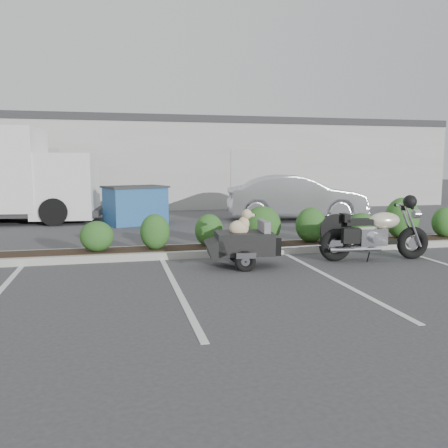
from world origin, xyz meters
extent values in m
plane|color=#38383A|center=(0.00, 0.00, 0.00)|extent=(90.00, 90.00, 0.00)
cube|color=#9E9E93|center=(1.00, 2.20, 0.07)|extent=(12.00, 1.00, 0.15)
cube|color=#9EA099|center=(0.00, 17.00, 2.00)|extent=(26.00, 10.00, 4.00)
torus|color=black|center=(1.92, 0.82, 0.34)|extent=(0.69, 0.23, 0.68)
torus|color=black|center=(3.59, 0.67, 0.34)|extent=(0.69, 0.23, 0.68)
cylinder|color=silver|center=(1.92, 0.82, 0.34)|extent=(0.29, 0.15, 0.28)
cylinder|color=silver|center=(3.59, 0.67, 0.34)|extent=(0.25, 0.12, 0.24)
cylinder|color=silver|center=(3.51, 0.58, 0.71)|extent=(0.44, 0.09, 0.90)
cylinder|color=silver|center=(3.52, 0.78, 0.71)|extent=(0.44, 0.09, 0.90)
cylinder|color=silver|center=(3.35, 0.69, 1.10)|extent=(0.10, 0.71, 0.03)
cylinder|color=silver|center=(3.64, 0.67, 0.94)|extent=(0.14, 0.19, 0.18)
sphere|color=black|center=(3.29, 0.39, 1.22)|extent=(0.29, 0.29, 0.26)
cube|color=silver|center=(2.68, 0.75, 0.49)|extent=(0.59, 0.39, 0.35)
cube|color=black|center=(2.78, 0.74, 0.36)|extent=(0.92, 0.18, 0.08)
ellipsoid|color=beige|center=(2.95, 0.73, 0.81)|extent=(0.70, 0.44, 0.34)
cube|color=black|center=(2.37, 0.78, 0.79)|extent=(0.58, 0.35, 0.12)
cube|color=black|center=(2.10, 0.80, 0.88)|extent=(0.15, 0.31, 0.16)
cylinder|color=silver|center=(2.25, 0.61, 0.26)|extent=(1.07, 0.18, 0.09)
cylinder|color=silver|center=(2.29, 0.97, 0.26)|extent=(1.07, 0.18, 0.09)
cube|color=black|center=(2.09, 0.52, 0.56)|extent=(0.36, 0.17, 0.31)
cube|color=black|center=(-0.02, 0.75, 0.46)|extent=(1.13, 0.82, 0.43)
cube|color=slate|center=(0.36, 0.72, 0.73)|extent=(0.18, 0.64, 0.31)
cube|color=slate|center=(0.03, 0.74, 0.56)|extent=(0.76, 0.69, 0.04)
cube|color=black|center=(-0.58, 0.80, 0.39)|extent=(0.45, 0.76, 0.37)
cube|color=black|center=(0.54, 0.70, 0.41)|extent=(0.25, 0.52, 0.35)
torus|color=black|center=(-0.11, 0.33, 0.18)|extent=(0.40, 0.15, 0.40)
torus|color=black|center=(-0.04, 1.18, 0.18)|extent=(0.40, 0.15, 0.40)
cube|color=silver|center=(-0.12, 0.28, 0.31)|extent=(0.37, 0.11, 0.10)
cube|color=silver|center=(-0.03, 1.23, 0.31)|extent=(0.37, 0.11, 0.10)
cylinder|color=black|center=(-0.07, 0.75, 0.18)|extent=(0.12, 0.92, 0.04)
cylinder|color=silver|center=(0.79, 0.68, 0.34)|extent=(0.61, 0.09, 0.04)
ellipsoid|color=#CEB68B|center=(-0.13, 0.75, 0.75)|extent=(0.40, 0.29, 0.31)
ellipsoid|color=#CEB68B|center=(-0.03, 0.74, 0.83)|extent=(0.24, 0.23, 0.28)
sphere|color=#CEB68B|center=(0.03, 0.74, 1.01)|extent=(0.21, 0.21, 0.19)
ellipsoid|color=#CEB68B|center=(0.12, 0.73, 0.99)|extent=(0.15, 0.09, 0.07)
sphere|color=black|center=(0.18, 0.72, 0.99)|extent=(0.04, 0.04, 0.04)
ellipsoid|color=#CEB68B|center=(-0.02, 0.68, 1.03)|extent=(0.05, 0.04, 0.11)
ellipsoid|color=#CEB68B|center=(-0.01, 0.80, 1.03)|extent=(0.05, 0.04, 0.11)
cylinder|color=#CEB68B|center=(-0.01, 0.68, 0.64)|extent=(0.05, 0.05, 0.12)
cylinder|color=#CEB68B|center=(0.00, 0.80, 0.64)|extent=(0.05, 0.05, 0.12)
imported|color=#B4B3BB|center=(3.76, 7.63, 0.79)|extent=(5.03, 2.59, 1.58)
cube|color=#1B4E89|center=(-1.76, 7.78, 0.60)|extent=(2.11, 1.76, 1.20)
cube|color=#2D2D30|center=(-1.76, 7.78, 1.22)|extent=(2.24, 1.89, 0.06)
cube|color=silver|center=(-4.02, 9.04, 1.23)|extent=(2.17, 2.44, 2.17)
cube|color=black|center=(-4.02, 9.04, 0.93)|extent=(0.25, 1.87, 0.98)
cylinder|color=black|center=(-4.31, 7.98, 0.44)|extent=(0.91, 0.36, 0.89)
cylinder|color=black|center=(-4.11, 10.13, 0.44)|extent=(0.91, 0.36, 0.89)
cylinder|color=black|center=(-6.36, 10.35, 0.44)|extent=(0.91, 0.36, 0.89)
camera|label=1|loc=(-2.43, -7.89, 1.96)|focal=38.00mm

